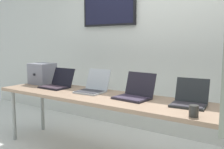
{
  "coord_description": "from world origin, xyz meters",
  "views": [
    {
      "loc": [
        1.48,
        -2.28,
        1.35
      ],
      "look_at": [
        -0.15,
        0.13,
        0.97
      ],
      "focal_mm": 40.49,
      "sensor_mm": 36.0,
      "label": 1
    }
  ],
  "objects_px": {
    "workbench": "(117,102)",
    "equipment_box": "(42,73)",
    "laptop_station_1": "(93,87)",
    "laptop_station_3": "(190,99)",
    "laptop_station_2": "(135,93)",
    "laptop_station_0": "(58,83)",
    "coffee_mug": "(194,111)"
  },
  "relations": [
    {
      "from": "laptop_station_3",
      "to": "coffee_mug",
      "type": "height_order",
      "value": "laptop_station_3"
    },
    {
      "from": "laptop_station_2",
      "to": "laptop_station_3",
      "type": "height_order",
      "value": "laptop_station_2"
    },
    {
      "from": "workbench",
      "to": "laptop_station_0",
      "type": "height_order",
      "value": "laptop_station_0"
    },
    {
      "from": "laptop_station_2",
      "to": "coffee_mug",
      "type": "distance_m",
      "value": 0.8
    },
    {
      "from": "workbench",
      "to": "equipment_box",
      "type": "height_order",
      "value": "equipment_box"
    },
    {
      "from": "laptop_station_3",
      "to": "laptop_station_0",
      "type": "bearing_deg",
      "value": -178.89
    },
    {
      "from": "workbench",
      "to": "laptop_station_3",
      "type": "height_order",
      "value": "laptop_station_3"
    },
    {
      "from": "workbench",
      "to": "coffee_mug",
      "type": "height_order",
      "value": "coffee_mug"
    },
    {
      "from": "equipment_box",
      "to": "workbench",
      "type": "bearing_deg",
      "value": -7.18
    },
    {
      "from": "laptop_station_0",
      "to": "laptop_station_2",
      "type": "relative_size",
      "value": 0.95
    },
    {
      "from": "equipment_box",
      "to": "laptop_station_0",
      "type": "relative_size",
      "value": 0.87
    },
    {
      "from": "laptop_station_2",
      "to": "laptop_station_3",
      "type": "relative_size",
      "value": 1.11
    },
    {
      "from": "laptop_station_1",
      "to": "laptop_station_2",
      "type": "relative_size",
      "value": 1.0
    },
    {
      "from": "laptop_station_1",
      "to": "laptop_station_2",
      "type": "distance_m",
      "value": 0.6
    },
    {
      "from": "equipment_box",
      "to": "laptop_station_2",
      "type": "xyz_separation_m",
      "value": [
        1.59,
        -0.09,
        -0.09
      ]
    },
    {
      "from": "coffee_mug",
      "to": "laptop_station_2",
      "type": "bearing_deg",
      "value": 155.42
    },
    {
      "from": "laptop_station_2",
      "to": "coffee_mug",
      "type": "xyz_separation_m",
      "value": [
        0.73,
        -0.33,
        -0.01
      ]
    },
    {
      "from": "laptop_station_1",
      "to": "coffee_mug",
      "type": "height_order",
      "value": "laptop_station_1"
    },
    {
      "from": "workbench",
      "to": "laptop_station_1",
      "type": "relative_size",
      "value": 8.31
    },
    {
      "from": "workbench",
      "to": "laptop_station_1",
      "type": "xyz_separation_m",
      "value": [
        -0.42,
        0.11,
        0.11
      ]
    },
    {
      "from": "equipment_box",
      "to": "laptop_station_2",
      "type": "height_order",
      "value": "equipment_box"
    },
    {
      "from": "workbench",
      "to": "laptop_station_0",
      "type": "bearing_deg",
      "value": 175.57
    },
    {
      "from": "equipment_box",
      "to": "coffee_mug",
      "type": "relative_size",
      "value": 3.38
    },
    {
      "from": "laptop_station_3",
      "to": "laptop_station_1",
      "type": "bearing_deg",
      "value": -179.83
    },
    {
      "from": "laptop_station_1",
      "to": "workbench",
      "type": "bearing_deg",
      "value": -14.56
    },
    {
      "from": "laptop_station_1",
      "to": "laptop_station_3",
      "type": "xyz_separation_m",
      "value": [
        1.18,
        0.0,
        -0.0
      ]
    },
    {
      "from": "coffee_mug",
      "to": "workbench",
      "type": "bearing_deg",
      "value": 164.65
    },
    {
      "from": "workbench",
      "to": "laptop_station_3",
      "type": "distance_m",
      "value": 0.78
    },
    {
      "from": "workbench",
      "to": "coffee_mug",
      "type": "bearing_deg",
      "value": -15.35
    },
    {
      "from": "laptop_station_0",
      "to": "coffee_mug",
      "type": "relative_size",
      "value": 3.9
    },
    {
      "from": "laptop_station_1",
      "to": "coffee_mug",
      "type": "bearing_deg",
      "value": -15.11
    },
    {
      "from": "equipment_box",
      "to": "coffee_mug",
      "type": "bearing_deg",
      "value": -10.44
    }
  ]
}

